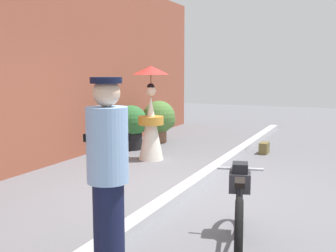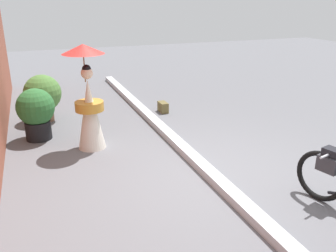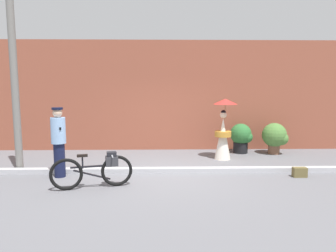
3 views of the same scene
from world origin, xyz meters
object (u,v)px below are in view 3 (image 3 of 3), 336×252
bicycle_near_officer (96,170)px  person_officer (59,140)px  utility_pole (14,77)px  potted_plant_small (241,137)px  potted_plant_by_door (275,136)px  person_with_parasol (223,131)px  backpack_on_pavement (300,172)px

bicycle_near_officer → person_officer: bearing=141.4°
bicycle_near_officer → utility_pole: size_ratio=0.35×
potted_plant_small → potted_plant_by_door: bearing=-9.5°
bicycle_near_officer → utility_pole: utility_pole is taller
person_with_parasol → backpack_on_pavement: person_with_parasol is taller
bicycle_near_officer → potted_plant_small: 5.31m
backpack_on_pavement → utility_pole: (-6.98, 0.70, 2.28)m
bicycle_near_officer → utility_pole: 3.32m
potted_plant_small → utility_pole: 6.87m
backpack_on_pavement → utility_pole: utility_pole is taller
person_officer → backpack_on_pavement: size_ratio=5.20×
bicycle_near_officer → backpack_on_pavement: size_ratio=5.26×
bicycle_near_officer → potted_plant_by_door: 6.05m
potted_plant_small → backpack_on_pavement: 2.88m
bicycle_near_officer → potted_plant_small: size_ratio=1.74×
bicycle_near_officer → backpack_on_pavement: (4.73, 0.68, -0.28)m
potted_plant_small → backpack_on_pavement: (0.70, -2.76, -0.42)m
person_with_parasol → potted_plant_small: person_with_parasol is taller
person_officer → person_with_parasol: (4.30, 1.76, -0.03)m
potted_plant_by_door → utility_pole: size_ratio=0.21×
person_officer → person_with_parasol: 4.64m
person_with_parasol → potted_plant_small: size_ratio=1.86×
backpack_on_pavement → utility_pole: bearing=174.3°
utility_pole → person_officer: bearing=-24.4°
person_officer → potted_plant_small: size_ratio=1.72×
person_officer → backpack_on_pavement: 5.83m
potted_plant_small → bicycle_near_officer: bearing=-139.5°
person_with_parasol → potted_plant_by_door: size_ratio=1.80×
bicycle_near_officer → potted_plant_by_door: (5.08, 3.27, 0.17)m
person_officer → potted_plant_by_door: 6.60m
person_with_parasol → backpack_on_pavement: 2.52m
person_with_parasol → potted_plant_by_door: 1.97m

